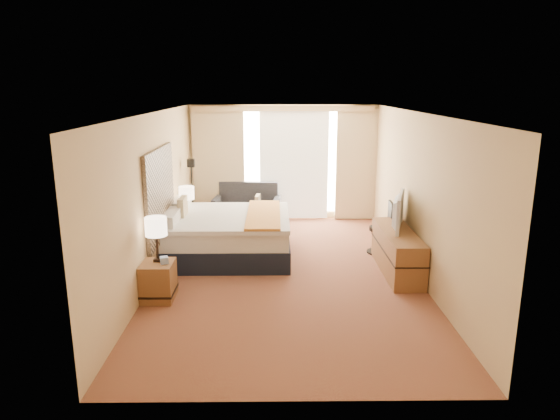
{
  "coord_description": "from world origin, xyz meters",
  "views": [
    {
      "loc": [
        -0.19,
        -7.78,
        3.0
      ],
      "look_at": [
        -0.1,
        0.4,
        0.96
      ],
      "focal_mm": 32.0,
      "sensor_mm": 36.0,
      "label": 1
    }
  ],
  "objects_px": {
    "floor_lamp": "(192,181)",
    "nightstand_right": "(188,232)",
    "lamp_left": "(156,227)",
    "bed": "(227,234)",
    "nightstand_left": "(158,281)",
    "desk_chair": "(383,230)",
    "loveseat": "(247,210)",
    "television": "(394,211)",
    "lamp_right": "(187,194)",
    "media_dresser": "(397,252)"
  },
  "relations": [
    {
      "from": "lamp_left",
      "to": "nightstand_left",
      "type": "bearing_deg",
      "value": -87.06
    },
    {
      "from": "nightstand_left",
      "to": "lamp_left",
      "type": "height_order",
      "value": "lamp_left"
    },
    {
      "from": "floor_lamp",
      "to": "lamp_left",
      "type": "bearing_deg",
      "value": -89.55
    },
    {
      "from": "nightstand_right",
      "to": "media_dresser",
      "type": "relative_size",
      "value": 0.31
    },
    {
      "from": "nightstand_left",
      "to": "media_dresser",
      "type": "relative_size",
      "value": 0.31
    },
    {
      "from": "loveseat",
      "to": "lamp_right",
      "type": "height_order",
      "value": "lamp_right"
    },
    {
      "from": "floor_lamp",
      "to": "television",
      "type": "xyz_separation_m",
      "value": [
        3.68,
        -2.15,
        -0.11
      ]
    },
    {
      "from": "lamp_right",
      "to": "desk_chair",
      "type": "bearing_deg",
      "value": -7.99
    },
    {
      "from": "nightstand_left",
      "to": "media_dresser",
      "type": "bearing_deg",
      "value": 15.84
    },
    {
      "from": "bed",
      "to": "desk_chair",
      "type": "xyz_separation_m",
      "value": [
        2.86,
        0.12,
        0.03
      ]
    },
    {
      "from": "media_dresser",
      "to": "loveseat",
      "type": "xyz_separation_m",
      "value": [
        -2.63,
        3.04,
        -0.05
      ]
    },
    {
      "from": "loveseat",
      "to": "nightstand_left",
      "type": "bearing_deg",
      "value": -98.56
    },
    {
      "from": "nightstand_right",
      "to": "floor_lamp",
      "type": "height_order",
      "value": "floor_lamp"
    },
    {
      "from": "loveseat",
      "to": "desk_chair",
      "type": "distance_m",
      "value": 3.33
    },
    {
      "from": "desk_chair",
      "to": "lamp_left",
      "type": "relative_size",
      "value": 1.48
    },
    {
      "from": "floor_lamp",
      "to": "television",
      "type": "relative_size",
      "value": 1.54
    },
    {
      "from": "media_dresser",
      "to": "television",
      "type": "xyz_separation_m",
      "value": [
        -0.05,
        0.2,
        0.64
      ]
    },
    {
      "from": "media_dresser",
      "to": "floor_lamp",
      "type": "height_order",
      "value": "floor_lamp"
    },
    {
      "from": "loveseat",
      "to": "television",
      "type": "relative_size",
      "value": 1.49
    },
    {
      "from": "television",
      "to": "loveseat",
      "type": "bearing_deg",
      "value": 59.77
    },
    {
      "from": "media_dresser",
      "to": "lamp_left",
      "type": "xyz_separation_m",
      "value": [
        -3.7,
        -0.98,
        0.7
      ]
    },
    {
      "from": "nightstand_left",
      "to": "desk_chair",
      "type": "distance_m",
      "value": 4.19
    },
    {
      "from": "nightstand_right",
      "to": "bed",
      "type": "bearing_deg",
      "value": -36.59
    },
    {
      "from": "desk_chair",
      "to": "lamp_left",
      "type": "bearing_deg",
      "value": -148.8
    },
    {
      "from": "nightstand_right",
      "to": "media_dresser",
      "type": "height_order",
      "value": "media_dresser"
    },
    {
      "from": "bed",
      "to": "nightstand_left",
      "type": "bearing_deg",
      "value": -113.04
    },
    {
      "from": "desk_chair",
      "to": "television",
      "type": "bearing_deg",
      "value": -88.37
    },
    {
      "from": "desk_chair",
      "to": "lamp_left",
      "type": "height_order",
      "value": "lamp_left"
    },
    {
      "from": "loveseat",
      "to": "desk_chair",
      "type": "relative_size",
      "value": 1.56
    },
    {
      "from": "floor_lamp",
      "to": "lamp_right",
      "type": "distance_m",
      "value": 0.87
    },
    {
      "from": "nightstand_right",
      "to": "nightstand_left",
      "type": "bearing_deg",
      "value": -90.0
    },
    {
      "from": "nightstand_right",
      "to": "lamp_right",
      "type": "height_order",
      "value": "lamp_right"
    },
    {
      "from": "nightstand_left",
      "to": "desk_chair",
      "type": "relative_size",
      "value": 0.57
    },
    {
      "from": "loveseat",
      "to": "lamp_right",
      "type": "xyz_separation_m",
      "value": [
        -1.06,
        -1.55,
        0.72
      ]
    },
    {
      "from": "loveseat",
      "to": "desk_chair",
      "type": "height_order",
      "value": "desk_chair"
    },
    {
      "from": "nightstand_right",
      "to": "television",
      "type": "bearing_deg",
      "value": -18.88
    },
    {
      "from": "bed",
      "to": "lamp_left",
      "type": "xyz_separation_m",
      "value": [
        -0.81,
        -1.83,
        0.66
      ]
    },
    {
      "from": "bed",
      "to": "desk_chair",
      "type": "distance_m",
      "value": 2.87
    },
    {
      "from": "nightstand_right",
      "to": "bed",
      "type": "xyz_separation_m",
      "value": [
        0.81,
        -0.6,
        0.12
      ]
    },
    {
      "from": "desk_chair",
      "to": "bed",
      "type": "bearing_deg",
      "value": -174.31
    },
    {
      "from": "loveseat",
      "to": "lamp_right",
      "type": "distance_m",
      "value": 2.02
    },
    {
      "from": "floor_lamp",
      "to": "nightstand_right",
      "type": "bearing_deg",
      "value": -88.1
    },
    {
      "from": "nightstand_right",
      "to": "bed",
      "type": "height_order",
      "value": "bed"
    },
    {
      "from": "media_dresser",
      "to": "bed",
      "type": "xyz_separation_m",
      "value": [
        -2.89,
        0.85,
        0.05
      ]
    },
    {
      "from": "floor_lamp",
      "to": "lamp_left",
      "type": "distance_m",
      "value": 3.33
    },
    {
      "from": "desk_chair",
      "to": "television",
      "type": "relative_size",
      "value": 0.96
    },
    {
      "from": "nightstand_left",
      "to": "lamp_right",
      "type": "height_order",
      "value": "lamp_right"
    },
    {
      "from": "media_dresser",
      "to": "floor_lamp",
      "type": "distance_m",
      "value": 4.47
    },
    {
      "from": "nightstand_left",
      "to": "nightstand_right",
      "type": "distance_m",
      "value": 2.5
    },
    {
      "from": "desk_chair",
      "to": "lamp_left",
      "type": "xyz_separation_m",
      "value": [
        -3.68,
        -1.95,
        0.63
      ]
    }
  ]
}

